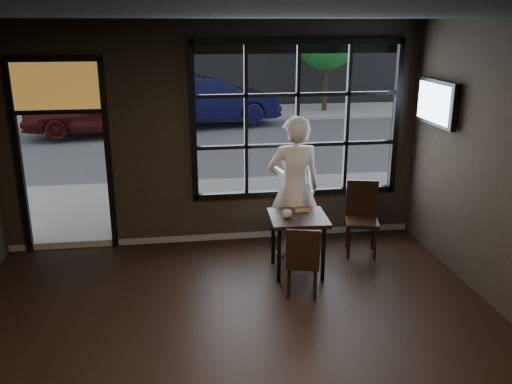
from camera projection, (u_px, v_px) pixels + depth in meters
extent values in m
cube|color=black|center=(247.00, 15.00, 3.94)|extent=(6.00, 7.00, 0.02)
cube|color=black|center=(297.00, 120.00, 7.84)|extent=(3.06, 0.12, 2.28)
cube|color=orange|center=(56.00, 86.00, 7.20)|extent=(1.20, 0.06, 0.70)
cube|color=#545456|center=(185.00, 87.00, 27.55)|extent=(60.00, 41.00, 0.04)
cube|color=black|center=(297.00, 244.00, 7.06)|extent=(0.76, 0.76, 0.79)
cube|color=black|center=(303.00, 260.00, 6.46)|extent=(0.47, 0.47, 0.90)
cube|color=black|center=(362.00, 220.00, 7.58)|extent=(0.54, 0.54, 1.03)
imported|color=silver|center=(294.00, 188.00, 7.39)|extent=(0.73, 0.48, 1.99)
imported|color=silver|center=(287.00, 214.00, 6.87)|extent=(0.15, 0.15, 0.10)
cube|color=black|center=(437.00, 103.00, 7.25)|extent=(0.12, 1.03, 0.61)
imported|color=black|center=(206.00, 100.00, 16.78)|extent=(4.68, 2.42, 1.47)
imported|color=#3B0F0D|center=(97.00, 109.00, 15.34)|extent=(4.14, 1.97, 1.37)
cylinder|color=#332114|center=(115.00, 80.00, 18.69)|extent=(0.22, 0.22, 2.45)
sphere|color=#1C7324|center=(110.00, 20.00, 18.09)|extent=(2.67, 2.67, 2.67)
cylinder|color=#332114|center=(325.00, 86.00, 19.28)|extent=(0.18, 0.18, 1.97)
sphere|color=#226227|center=(327.00, 39.00, 18.79)|extent=(2.15, 2.15, 2.15)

